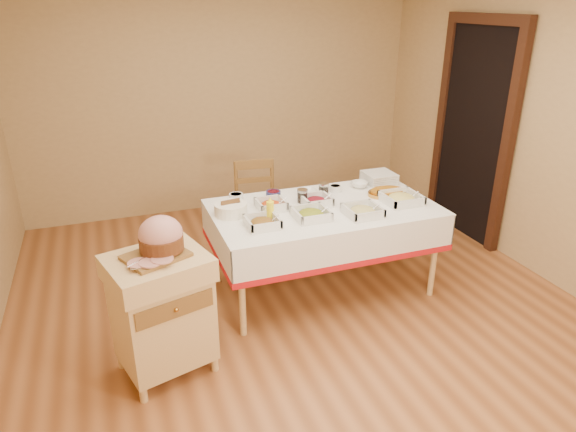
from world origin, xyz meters
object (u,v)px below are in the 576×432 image
Objects in this scene: dining_table at (323,225)px; plate_stack at (379,178)px; ham_on_board at (160,239)px; bread_basket at (231,209)px; butcher_cart at (162,308)px; preserve_jar_left at (302,196)px; brass_platter at (387,192)px; preserve_jar_right at (324,190)px; mustard_bottle at (270,210)px; dining_chair at (257,208)px.

dining_table is 6.93× the size of plate_stack.
ham_on_board is 1.50× the size of bread_basket.
preserve_jar_left reaches higher than butcher_cart.
butcher_cart reaches higher than brass_platter.
plate_stack is at bearing 10.52° from bread_basket.
bread_basket is at bearing -171.29° from preserve_jar_right.
butcher_cart is at bearing -148.88° from preserve_jar_left.
butcher_cart is at bearing -161.38° from brass_platter.
preserve_jar_left is at bearing 30.88° from ham_on_board.
mustard_bottle reaches higher than brass_platter.
preserve_jar_right reaches higher than brass_platter.
ham_on_board is 3.33× the size of preserve_jar_right.
preserve_jar_left is at bearing -165.53° from plate_stack.
dining_table is 0.83m from plate_stack.
ham_on_board is 1.10× the size of brass_platter.
bread_basket is (0.61, 0.69, -0.15)m from ham_on_board.
mustard_bottle is at bearing -36.76° from bread_basket.
preserve_jar_right is 0.33× the size of brass_platter.
mustard_bottle is at bearing -145.53° from preserve_jar_left.
preserve_jar_right is 0.64× the size of mustard_bottle.
dining_chair is at bearing 53.71° from ham_on_board.
ham_on_board is 2.10m from brass_platter.
dining_table is 5.18× the size of brass_platter.
dining_table is 0.66m from brass_platter.
brass_platter is at bearing 18.17° from ham_on_board.
mustard_bottle is 1.29m from plate_stack.
preserve_jar_left is at bearing -74.43° from dining_chair.
bread_basket reaches higher than dining_table.
ham_on_board reaches higher than dining_table.
preserve_jar_left is at bearing 31.12° from butcher_cart.
plate_stack is at bearing 12.98° from preserve_jar_right.
brass_platter is (0.53, -0.16, -0.03)m from preserve_jar_right.
ham_on_board is (-1.05, -1.43, 0.49)m from dining_chair.
dining_table is 0.79m from bread_basket.
dining_table is at bearing -173.85° from brass_platter.
dining_table is 1.53m from ham_on_board.
preserve_jar_left is (1.24, 0.74, -0.15)m from ham_on_board.
brass_platter is (-0.09, -0.30, -0.03)m from plate_stack.
mustard_bottle reaches higher than plate_stack.
mustard_bottle is at bearing -100.43° from dining_chair.
brass_platter is (0.75, -0.09, -0.03)m from preserve_jar_left.
preserve_jar_right is at bearing 29.39° from butcher_cart.
ham_on_board is at bearing 38.15° from butcher_cart.
butcher_cart is at bearing -132.38° from bread_basket.
dining_chair is 8.02× the size of preserve_jar_left.
butcher_cart is 2.42× the size of brass_platter.
preserve_jar_left is 0.44m from mustard_bottle.
preserve_jar_left reaches higher than brass_platter.
dining_chair is 1.02m from mustard_bottle.
brass_platter reaches higher than dining_table.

